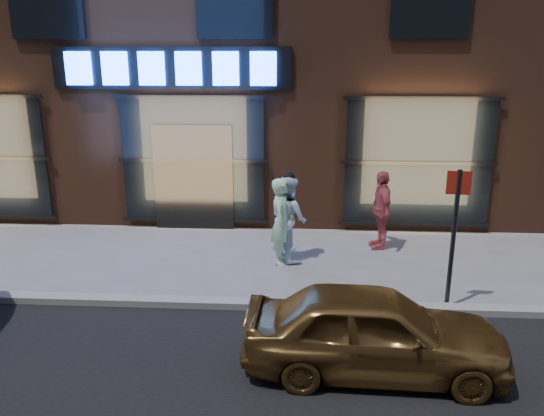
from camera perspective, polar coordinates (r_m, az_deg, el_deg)
The scene contains 8 objects.
ground at distance 8.96m, azimuth -13.19°, elevation -10.09°, with size 90.00×90.00×0.00m, color slate.
curb at distance 8.93m, azimuth -13.21°, elevation -9.75°, with size 60.00×0.25×0.12m, color gray.
storefront_building at distance 15.89m, azimuth -5.93°, elevation 20.72°, with size 30.20×8.28×10.30m.
man_bowtie at distance 10.10m, azimuth 1.09°, elevation -1.44°, with size 0.61×0.40×1.67m, color #C2FFCF.
man_cap at distance 10.29m, azimuth 1.80°, elevation -1.08°, with size 0.82×0.64×1.68m, color white.
passerby at distance 11.12m, azimuth 11.65°, elevation -0.19°, with size 0.96×0.40×1.64m, color #B94C51.
gold_sedan at distance 6.97m, azimuth 10.95°, elevation -12.82°, with size 1.33×3.31×1.13m, color brown.
sign_post at distance 8.59m, azimuth 19.03°, elevation -1.91°, with size 0.36×0.07×2.26m.
Camera 1 is at (2.47, -7.66, 3.93)m, focal length 35.00 mm.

